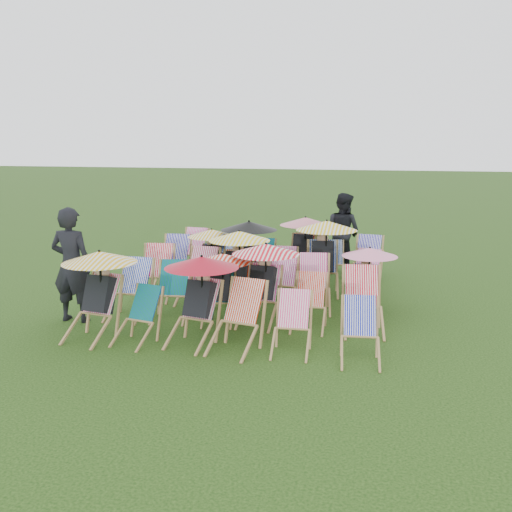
% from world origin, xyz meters
% --- Properties ---
extents(ground, '(100.00, 100.00, 0.00)m').
position_xyz_m(ground, '(0.00, 0.00, 0.00)').
color(ground, black).
rests_on(ground, ground).
extents(deckchair_0, '(1.14, 1.22, 1.36)m').
position_xyz_m(deckchair_0, '(-1.97, -2.26, 0.72)').
color(deckchair_0, '#997647').
rests_on(deckchair_0, ground).
extents(deckchair_1, '(0.69, 0.85, 0.82)m').
position_xyz_m(deckchair_1, '(-1.27, -2.32, 0.41)').
color(deckchair_1, '#997647').
rests_on(deckchair_1, ground).
extents(deckchair_2, '(1.12, 1.20, 1.33)m').
position_xyz_m(deckchair_2, '(-0.38, -2.13, 0.70)').
color(deckchair_2, '#997647').
rests_on(deckchair_2, ground).
extents(deckchair_3, '(0.82, 1.02, 0.99)m').
position_xyz_m(deckchair_3, '(0.29, -2.28, 0.50)').
color(deckchair_3, '#997647').
rests_on(deckchair_3, ground).
extents(deckchair_4, '(0.60, 0.81, 0.85)m').
position_xyz_m(deckchair_4, '(1.09, -2.19, 0.43)').
color(deckchair_4, '#997647').
rests_on(deckchair_4, ground).
extents(deckchair_5, '(0.64, 0.84, 0.85)m').
position_xyz_m(deckchair_5, '(2.07, -2.31, 0.43)').
color(deckchair_5, '#997647').
rests_on(deckchair_5, ground).
extents(deckchair_6, '(0.66, 0.92, 0.98)m').
position_xyz_m(deckchair_6, '(-1.94, -1.16, 0.49)').
color(deckchair_6, '#997647').
rests_on(deckchair_6, ground).
extents(deckchair_7, '(0.75, 0.95, 0.95)m').
position_xyz_m(deckchair_7, '(-1.21, -1.06, 0.48)').
color(deckchair_7, '#997647').
rests_on(deckchair_7, ground).
extents(deckchair_8, '(0.98, 1.05, 1.16)m').
position_xyz_m(deckchair_8, '(-0.33, -1.05, 0.61)').
color(deckchair_8, '#997647').
rests_on(deckchair_8, ground).
extents(deckchair_9, '(1.13, 1.19, 1.34)m').
position_xyz_m(deckchair_9, '(0.36, -0.96, 0.71)').
color(deckchair_9, '#997647').
rests_on(deckchair_9, ground).
extents(deckchair_10, '(0.59, 0.81, 0.87)m').
position_xyz_m(deckchair_10, '(1.18, -1.06, 0.43)').
color(deckchair_10, '#997647').
rests_on(deckchair_10, ground).
extents(deckchair_11, '(0.80, 1.01, 1.01)m').
position_xyz_m(deckchair_11, '(2.04, -1.03, 0.50)').
color(deckchair_11, '#997647').
rests_on(deckchair_11, ground).
extents(deckchair_12, '(0.81, 1.02, 1.01)m').
position_xyz_m(deckchair_12, '(-1.98, 0.07, 0.50)').
color(deckchair_12, '#997647').
rests_on(deckchair_12, ground).
extents(deckchair_13, '(0.72, 0.96, 1.00)m').
position_xyz_m(deckchair_13, '(-1.09, -0.01, 0.50)').
color(deckchair_13, '#997647').
rests_on(deckchair_13, ground).
extents(deckchair_14, '(1.15, 1.20, 1.37)m').
position_xyz_m(deckchair_14, '(-0.36, 0.07, 0.72)').
color(deckchair_14, '#997647').
rests_on(deckchair_14, ground).
extents(deckchair_15, '(0.69, 0.92, 0.94)m').
position_xyz_m(deckchair_15, '(0.47, 0.07, 0.47)').
color(deckchair_15, '#997647').
rests_on(deckchair_15, ground).
extents(deckchair_16, '(0.77, 0.98, 0.97)m').
position_xyz_m(deckchair_16, '(1.11, -0.01, 0.49)').
color(deckchair_16, '#997647').
rests_on(deckchair_16, ground).
extents(deckchair_17, '(0.98, 1.02, 1.16)m').
position_xyz_m(deckchair_17, '(2.04, 0.04, 0.61)').
color(deckchair_17, '#997647').
rests_on(deckchair_17, ground).
extents(deckchair_18, '(0.72, 0.97, 1.00)m').
position_xyz_m(deckchair_18, '(-2.09, 1.27, 0.50)').
color(deckchair_18, '#997647').
rests_on(deckchair_18, ground).
extents(deckchair_19, '(1.01, 1.07, 1.19)m').
position_xyz_m(deckchair_19, '(-1.28, 1.24, 0.63)').
color(deckchair_19, '#997647').
rests_on(deckchair_19, ground).
extents(deckchair_20, '(1.17, 1.24, 1.39)m').
position_xyz_m(deckchair_20, '(-0.48, 1.24, 0.73)').
color(deckchair_20, '#997647').
rests_on(deckchair_20, ground).
extents(deckchair_21, '(0.59, 0.81, 0.86)m').
position_xyz_m(deckchair_21, '(0.33, 1.19, 0.43)').
color(deckchair_21, '#997647').
rests_on(deckchair_21, ground).
extents(deckchair_22, '(1.22, 1.31, 1.45)m').
position_xyz_m(deckchair_22, '(1.14, 1.23, 0.76)').
color(deckchair_22, '#997647').
rests_on(deckchair_22, ground).
extents(deckchair_23, '(0.75, 0.92, 0.89)m').
position_xyz_m(deckchair_23, '(1.96, 1.12, 0.45)').
color(deckchair_23, '#997647').
rests_on(deckchair_23, ground).
extents(deckchair_24, '(0.73, 0.96, 0.99)m').
position_xyz_m(deckchair_24, '(-2.08, 2.33, 0.50)').
color(deckchair_24, '#997647').
rests_on(deckchair_24, ground).
extents(deckchair_25, '(0.62, 0.83, 0.85)m').
position_xyz_m(deckchair_25, '(-1.29, 2.31, 0.43)').
color(deckchair_25, '#997647').
rests_on(deckchair_25, ground).
extents(deckchair_26, '(0.56, 0.77, 0.82)m').
position_xyz_m(deckchair_26, '(-0.37, 2.31, 0.41)').
color(deckchair_26, '#997647').
rests_on(deckchair_26, ground).
extents(deckchair_27, '(1.14, 1.19, 1.35)m').
position_xyz_m(deckchair_27, '(0.53, 2.39, 0.71)').
color(deckchair_27, '#997647').
rests_on(deckchair_27, ground).
extents(deckchair_28, '(0.68, 0.86, 0.84)m').
position_xyz_m(deckchair_28, '(1.23, 2.32, 0.42)').
color(deckchair_28, '#997647').
rests_on(deckchair_28, ground).
extents(deckchair_29, '(0.75, 0.96, 0.97)m').
position_xyz_m(deckchair_29, '(1.95, 2.36, 0.49)').
color(deckchair_29, '#997647').
rests_on(deckchair_29, ground).
extents(person_left, '(0.72, 0.48, 1.95)m').
position_xyz_m(person_left, '(-2.76, -1.58, 0.98)').
color(person_left, black).
rests_on(person_left, ground).
extents(person_rear, '(1.12, 1.06, 1.83)m').
position_xyz_m(person_rear, '(1.34, 3.33, 0.92)').
color(person_rear, black).
rests_on(person_rear, ground).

